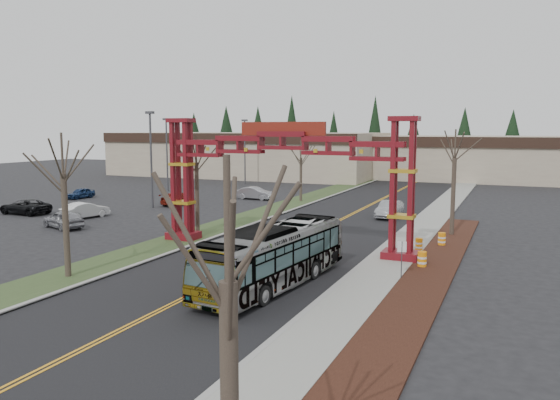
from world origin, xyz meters
The scene contains 33 objects.
ground centered at (0.00, 0.00, 0.00)m, with size 200.00×200.00×0.00m, color black.
road centered at (0.00, 25.00, 0.01)m, with size 12.00×110.00×0.02m, color black.
lane_line_left centered at (-0.12, 25.00, 0.03)m, with size 0.12×100.00×0.01m, color orange.
lane_line_right centered at (0.12, 25.00, 0.03)m, with size 0.12×100.00×0.01m, color orange.
curb_right centered at (6.15, 25.00, 0.07)m, with size 0.30×110.00×0.15m, color #9D9C98.
sidewalk_right centered at (7.60, 25.00, 0.08)m, with size 2.60×110.00×0.14m, color gray.
landscape_strip centered at (10.20, 10.00, 0.06)m, with size 2.60×50.00×0.12m, color black.
grass_median centered at (-8.00, 25.00, 0.04)m, with size 4.00×110.00×0.08m, color #2F4321.
curb_left centered at (-6.15, 25.00, 0.07)m, with size 0.30×110.00×0.15m, color #9D9C98.
gateway_arch centered at (0.00, 18.00, 5.98)m, with size 18.20×1.60×8.90m.
retail_building_west centered at (-30.00, 71.96, 3.76)m, with size 46.00×22.30×7.50m.
retail_building_east centered at (10.00, 79.95, 3.51)m, with size 38.00×20.30×7.00m.
conifer_treeline centered at (0.25, 92.00, 6.49)m, with size 116.10×5.60×13.00m.
transit_bus centered at (3.10, 9.73, 1.60)m, with size 2.69×11.48×3.20m, color #93949A.
silver_sedan centered at (3.71, 34.32, 0.77)m, with size 1.63×4.68×1.54m, color #A5A8AD.
parked_car_near_a centered at (-19.71, 18.00, 0.74)m, with size 1.75×4.35×1.48m, color #93949A.
parked_car_near_b centered at (-21.85, 22.74, 0.73)m, with size 1.55×4.45×1.47m, color white.
parked_car_near_c centered at (-28.94, 22.28, 0.72)m, with size 2.39×5.19×1.44m, color black.
parked_car_mid_a centered at (-19.17, 33.72, 0.68)m, with size 1.92×4.71×1.37m, color maroon.
parked_car_mid_b centered at (-32.85, 33.67, 0.62)m, with size 1.46×3.62×1.23m, color navy.
parked_car_far_a centered at (-13.55, 41.18, 0.73)m, with size 1.54×4.42×1.46m, color #9D9DA4.
bare_tree_median_near centered at (-8.00, 6.71, 5.71)m, with size 3.33×3.33×7.94m.
bare_tree_median_mid centered at (-8.00, 19.96, 5.56)m, with size 3.15×3.15×7.68m.
bare_tree_median_far centered at (-8.00, 41.63, 4.90)m, with size 3.02×3.02×6.92m.
bare_tree_right_near centered at (10.00, -7.44, 5.48)m, with size 3.31×3.31×7.69m.
bare_tree_right_far centered at (10.00, 27.53, 5.91)m, with size 3.29×3.29×8.12m.
light_pole_near centered at (-20.29, 30.72, 5.75)m, with size 0.86×0.43×9.94m.
light_pole_mid centered at (-28.08, 44.46, 5.53)m, with size 0.83×0.41×9.56m.
light_pole_far centered at (-22.93, 56.80, 5.53)m, with size 0.83×0.41×9.56m.
street_sign centered at (8.92, 13.62, 1.52)m, with size 0.47×0.16×2.11m.
barrel_south centered at (9.54, 16.59, 0.50)m, with size 0.54×0.54×1.00m.
barrel_mid centered at (8.63, 20.95, 0.46)m, with size 0.49×0.49×0.91m.
barrel_north centered at (9.81, 23.27, 0.49)m, with size 0.53×0.53×0.98m.
Camera 1 is at (14.47, -15.40, 8.11)m, focal length 35.00 mm.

